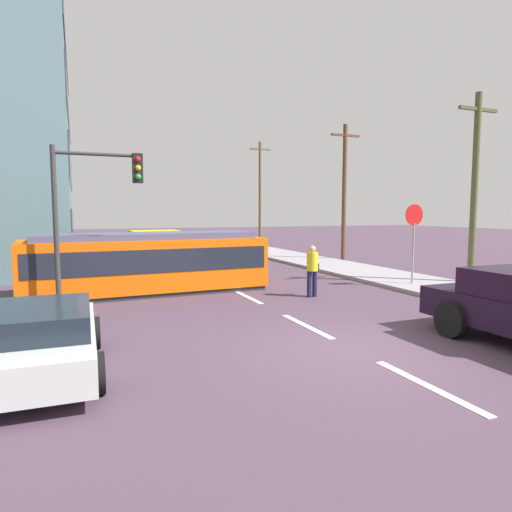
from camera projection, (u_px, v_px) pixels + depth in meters
ground_plane at (212, 280)px, 18.09m from camera, size 120.00×120.00×0.00m
sidewalk_curb_right at (414, 282)px, 16.93m from camera, size 3.20×36.00×0.14m
lane_stripe_0 at (427, 386)px, 7.02m from camera, size 0.16×2.40×0.01m
lane_stripe_1 at (306, 326)px, 10.71m from camera, size 0.16×2.40×0.01m
lane_stripe_2 at (247, 297)px, 14.40m from camera, size 0.16×2.40×0.01m
lane_stripe_3 at (189, 268)px, 21.81m from camera, size 0.16×2.40×0.01m
lane_stripe_4 at (166, 257)px, 27.35m from camera, size 0.16×2.40×0.01m
streetcar_tram at (147, 262)px, 15.11m from camera, size 8.01×2.87×2.04m
city_bus at (161, 247)px, 22.44m from camera, size 2.69×5.19×1.76m
pedestrian_crossing at (312, 268)px, 14.33m from camera, size 0.49×0.36×1.67m
parked_sedan_near at (40, 339)px, 7.44m from camera, size 2.02×4.06×1.19m
parked_sedan_mid at (78, 265)px, 17.99m from camera, size 2.19×4.47×1.19m
stop_sign at (414, 227)px, 16.07m from camera, size 0.76×0.07×2.88m
traffic_light_mast at (93, 196)px, 12.42m from camera, size 2.43×0.33×4.54m
utility_pole_near at (475, 186)px, 16.35m from camera, size 1.80×0.24×7.05m
utility_pole_mid at (344, 190)px, 24.76m from camera, size 1.80×0.24×7.55m
utility_pole_far at (260, 192)px, 36.75m from camera, size 1.80×0.24×8.47m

